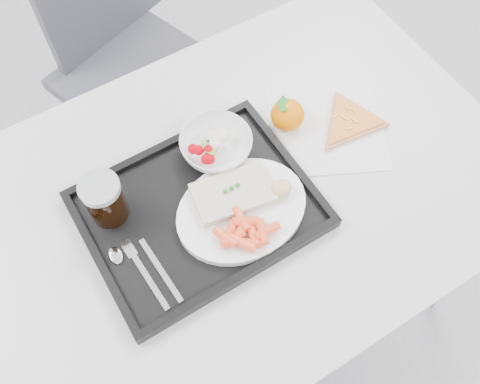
{
  "coord_description": "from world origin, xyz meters",
  "views": [
    {
      "loc": [
        -0.27,
        -0.16,
        1.72
      ],
      "look_at": [
        0.01,
        0.28,
        0.77
      ],
      "focal_mm": 40.0,
      "sensor_mm": 36.0,
      "label": 1
    }
  ],
  "objects": [
    {
      "name": "tangerine",
      "position": [
        0.19,
        0.38,
        0.79
      ],
      "size": [
        0.08,
        0.08,
        0.07
      ],
      "color": "orange",
      "rests_on": "napkin"
    },
    {
      "name": "napkin",
      "position": [
        0.26,
        0.33,
        0.75
      ],
      "size": [
        0.33,
        0.33,
        0.0
      ],
      "color": "silver",
      "rests_on": "table"
    },
    {
      "name": "bread_roll",
      "position": [
        0.07,
        0.23,
        0.8
      ],
      "size": [
        0.05,
        0.04,
        0.03
      ],
      "color": "tan",
      "rests_on": "dinner_plate"
    },
    {
      "name": "cutlery",
      "position": [
        -0.24,
        0.25,
        0.77
      ],
      "size": [
        0.08,
        0.17,
        0.01
      ],
      "color": "silver",
      "rests_on": "tray"
    },
    {
      "name": "salad_bowl",
      "position": [
        0.02,
        0.39,
        0.79
      ],
      "size": [
        0.15,
        0.15,
        0.05
      ],
      "color": "white",
      "rests_on": "tray"
    },
    {
      "name": "room",
      "position": [
        0.0,
        0.0,
        1.4
      ],
      "size": [
        6.04,
        7.04,
        2.84
      ],
      "color": "gray",
      "rests_on": "ground"
    },
    {
      "name": "chair",
      "position": [
        0.05,
        1.01,
        0.54
      ],
      "size": [
        0.53,
        0.54,
        0.93
      ],
      "color": "#3C3C44",
      "rests_on": "ground"
    },
    {
      "name": "pizza_slice",
      "position": [
        0.31,
        0.31,
        0.76
      ],
      "size": [
        0.25,
        0.25,
        0.02
      ],
      "color": "#E2B274",
      "rests_on": "napkin"
    },
    {
      "name": "tray",
      "position": [
        -0.08,
        0.29,
        0.76
      ],
      "size": [
        0.45,
        0.35,
        0.03
      ],
      "color": "black",
      "rests_on": "table"
    },
    {
      "name": "salad_contents",
      "position": [
        0.01,
        0.39,
        0.8
      ],
      "size": [
        0.1,
        0.07,
        0.03
      ],
      "color": "#AA0008",
      "rests_on": "salad_bowl"
    },
    {
      "name": "dinner_plate",
      "position": [
        -0.01,
        0.24,
        0.77
      ],
      "size": [
        0.27,
        0.27,
        0.02
      ],
      "color": "white",
      "rests_on": "tray"
    },
    {
      "name": "table",
      "position": [
        0.0,
        0.3,
        0.68
      ],
      "size": [
        1.2,
        0.8,
        0.75
      ],
      "color": "silver",
      "rests_on": "ground"
    },
    {
      "name": "carrot_pile",
      "position": [
        -0.04,
        0.19,
        0.8
      ],
      "size": [
        0.12,
        0.1,
        0.03
      ],
      "color": "#FB5027",
      "rests_on": "dinner_plate"
    },
    {
      "name": "fish_fillet",
      "position": [
        -0.01,
        0.28,
        0.79
      ],
      "size": [
        0.17,
        0.12,
        0.03
      ],
      "color": "beige",
      "rests_on": "dinner_plate"
    },
    {
      "name": "cola_glass",
      "position": [
        -0.24,
        0.38,
        0.82
      ],
      "size": [
        0.08,
        0.08,
        0.11
      ],
      "color": "black",
      "rests_on": "tray"
    }
  ]
}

